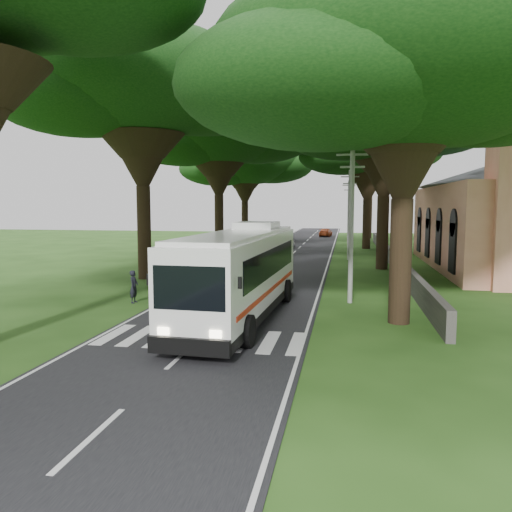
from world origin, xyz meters
The scene contains 19 objects.
ground centered at (0.00, 0.00, 0.00)m, with size 140.00×140.00×0.00m, color #204213.
road centered at (0.00, 25.00, 0.01)m, with size 8.00×120.00×0.04m, color black.
crosswalk centered at (0.00, -2.00, 0.00)m, with size 8.00×3.00×0.01m, color silver.
property_wall centered at (9.00, 24.00, 0.60)m, with size 0.35×50.00×1.20m, color #383533.
pole_near centered at (5.50, 6.00, 4.18)m, with size 1.60×0.24×8.00m.
pole_mid centered at (5.50, 26.00, 4.18)m, with size 1.60×0.24×8.00m.
pole_far centered at (5.50, 46.00, 4.18)m, with size 1.60×0.24×8.00m.
tree_l_mida centered at (-8.00, 12.00, 12.58)m, with size 15.81×15.81×16.03m.
tree_l_midb centered at (-7.50, 30.00, 12.10)m, with size 15.79×15.79×15.54m.
tree_l_far centered at (-8.50, 48.00, 10.74)m, with size 15.35×15.35×14.08m.
tree_r_near centered at (7.50, 2.00, 10.45)m, with size 16.02×16.02×13.91m.
tree_r_mida centered at (8.00, 20.00, 11.31)m, with size 14.10×14.10×14.43m.
tree_r_midb centered at (7.50, 38.00, 11.20)m, with size 13.74×13.74×14.25m.
tree_r_far centered at (8.50, 56.00, 12.76)m, with size 13.13×13.13×15.76m.
coach_bus centered at (0.80, 1.63, 2.04)m, with size 3.44×12.94×3.79m.
distant_car_a centered at (-1.31, 38.13, 0.62)m, with size 1.40×3.48×1.19m, color #AAABAF.
distant_car_b centered at (-3.00, 49.74, 0.76)m, with size 1.55×4.45×1.47m, color navy.
distant_car_c centered at (2.11, 58.74, 0.65)m, with size 1.74×4.28×1.24m, color #9F3B17.
pedestrian centered at (-5.26, 4.05, 0.83)m, with size 0.60×0.40×1.65m, color black.
Camera 1 is at (5.25, -19.32, 4.96)m, focal length 35.00 mm.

